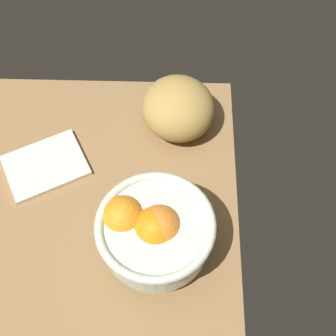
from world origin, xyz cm
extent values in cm
cube|color=olive|center=(0.00, 0.00, -1.50)|extent=(68.44, 67.34, 3.00)
cylinder|color=silver|center=(-18.60, 7.53, 1.49)|extent=(10.60, 10.60, 2.99)
cylinder|color=silver|center=(-18.60, 7.53, 6.48)|extent=(19.16, 19.16, 6.97)
torus|color=silver|center=(-18.60, 7.53, 9.96)|extent=(20.76, 20.76, 1.60)
sphere|color=orange|center=(-19.25, 7.20, 8.22)|extent=(8.00, 8.00, 8.00)
sphere|color=orange|center=(-12.84, 5.50, 8.21)|extent=(7.93, 7.93, 7.93)
sphere|color=orange|center=(-18.60, 7.53, 8.22)|extent=(7.99, 7.99, 7.99)
sphere|color=orange|center=(-18.60, 7.53, 8.16)|extent=(7.63, 7.63, 7.63)
ellipsoid|color=#AD8B46|center=(-22.09, -21.33, 5.65)|extent=(20.87, 21.11, 11.31)
cube|color=beige|center=(5.02, -9.56, 0.55)|extent=(19.66, 18.15, 1.11)
camera|label=1|loc=(-21.63, 40.21, 80.77)|focal=49.21mm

